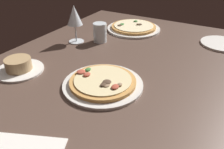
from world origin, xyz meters
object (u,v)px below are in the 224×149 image
(ramekin_on_saucer, at_px, (19,66))
(side_plate, at_px, (222,44))
(pizza_side, at_px, (134,28))
(water_glass, at_px, (100,34))
(wine_glass_near, at_px, (74,17))
(pizza_main, at_px, (103,83))

(ramekin_on_saucer, height_order, side_plate, ramekin_on_saucer)
(pizza_side, xyz_separation_m, water_glass, (-0.24, 0.07, 0.03))
(pizza_side, height_order, wine_glass_near, wine_glass_near)
(wine_glass_near, bearing_deg, pizza_side, -29.32)
(wine_glass_near, relative_size, side_plate, 0.90)
(pizza_side, distance_m, ramekin_on_saucer, 0.66)
(wine_glass_near, distance_m, water_glass, 0.14)
(pizza_side, bearing_deg, pizza_main, -165.22)
(water_glass, relative_size, side_plate, 0.46)
(pizza_main, relative_size, water_glass, 2.99)
(pizza_side, distance_m, wine_glass_near, 0.36)
(wine_glass_near, bearing_deg, water_glass, -58.45)
(wine_glass_near, xyz_separation_m, side_plate, (0.32, -0.63, -0.12))
(water_glass, height_order, side_plate, water_glass)
(pizza_main, xyz_separation_m, ramekin_on_saucer, (-0.07, 0.33, 0.01))
(pizza_main, height_order, wine_glass_near, wine_glass_near)
(ramekin_on_saucer, height_order, wine_glass_near, wine_glass_near)
(side_plate, bearing_deg, wine_glass_near, 116.78)
(pizza_main, xyz_separation_m, pizza_side, (0.57, 0.15, -0.00))
(pizza_main, distance_m, ramekin_on_saucer, 0.34)
(pizza_side, bearing_deg, water_glass, 163.84)
(pizza_side, bearing_deg, ramekin_on_saucer, 164.39)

